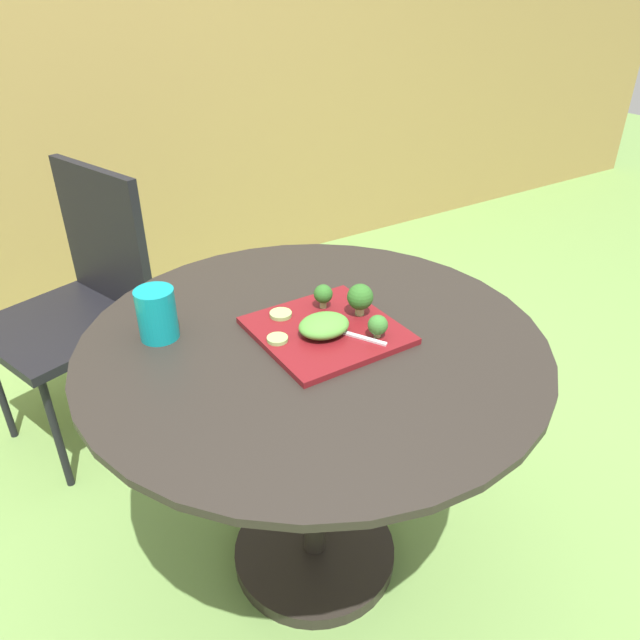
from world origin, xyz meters
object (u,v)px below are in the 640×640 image
(patio_chair, at_px, (82,290))
(fork, at_px, (347,333))
(drinking_glass, at_px, (157,317))
(salad_plate, at_px, (327,331))

(patio_chair, relative_size, fork, 6.29)
(patio_chair, distance_m, drinking_glass, 0.76)
(patio_chair, bearing_deg, fork, -68.89)
(salad_plate, height_order, drinking_glass, drinking_glass)
(salad_plate, relative_size, fork, 2.06)
(patio_chair, distance_m, fork, 1.04)
(patio_chair, height_order, salad_plate, patio_chair)
(patio_chair, height_order, drinking_glass, patio_chair)
(salad_plate, bearing_deg, patio_chair, 110.78)
(patio_chair, bearing_deg, salad_plate, -69.22)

